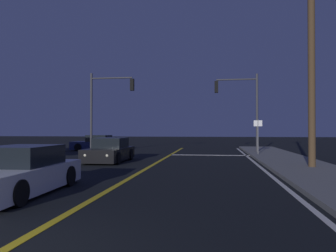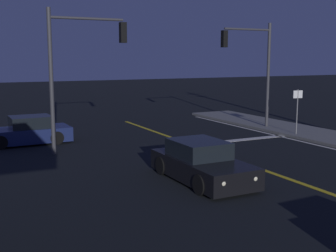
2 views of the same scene
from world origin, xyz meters
TOP-DOWN VIEW (x-y plane):
  - sidewalk_right at (7.14, 10.28)m, footprint 3.20×37.00m
  - lane_line_center at (0.00, 10.28)m, footprint 0.20×34.94m
  - lane_line_edge_right at (5.29, 10.28)m, footprint 0.16×34.94m
  - stop_bar at (2.77, 19.05)m, footprint 5.54×0.50m
  - car_distant_tail_white at (-2.33, 4.35)m, footprint 2.05×4.65m
  - car_far_approaching_black at (-2.76, 13.61)m, footprint 1.97×4.34m
  - car_mid_block_navy at (-6.98, 22.89)m, footprint 4.21×1.98m
  - traffic_signal_near_right at (5.23, 21.35)m, footprint 3.30×0.28m
  - traffic_signal_far_left at (-5.17, 19.95)m, footprint 3.48×0.28m
  - utility_pole_right at (7.44, 11.22)m, footprint 1.50×0.31m
  - street_sign_corner at (6.04, 18.55)m, footprint 0.56×0.09m

SIDE VIEW (x-z plane):
  - lane_line_center at x=0.00m, z-range 0.00..0.01m
  - lane_line_edge_right at x=5.29m, z-range 0.00..0.01m
  - stop_bar at x=2.77m, z-range 0.00..0.01m
  - sidewalk_right at x=7.14m, z-range 0.00..0.15m
  - car_mid_block_navy at x=-6.98m, z-range -0.09..1.25m
  - car_far_approaching_black at x=-2.76m, z-range -0.09..1.25m
  - car_distant_tail_white at x=-2.33m, z-range -0.09..1.25m
  - street_sign_corner at x=6.04m, z-range 0.43..2.92m
  - traffic_signal_near_right at x=5.23m, z-range 0.96..7.04m
  - traffic_signal_far_left at x=-5.17m, z-range 0.99..7.17m
  - utility_pole_right at x=7.44m, z-range 0.16..9.83m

